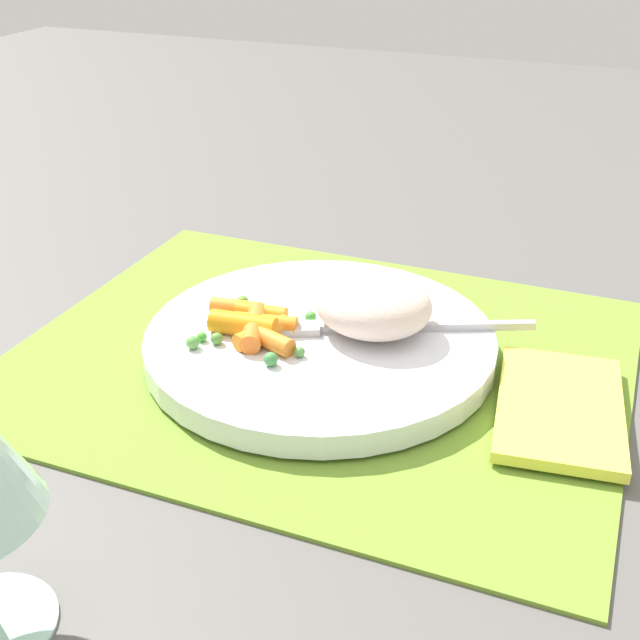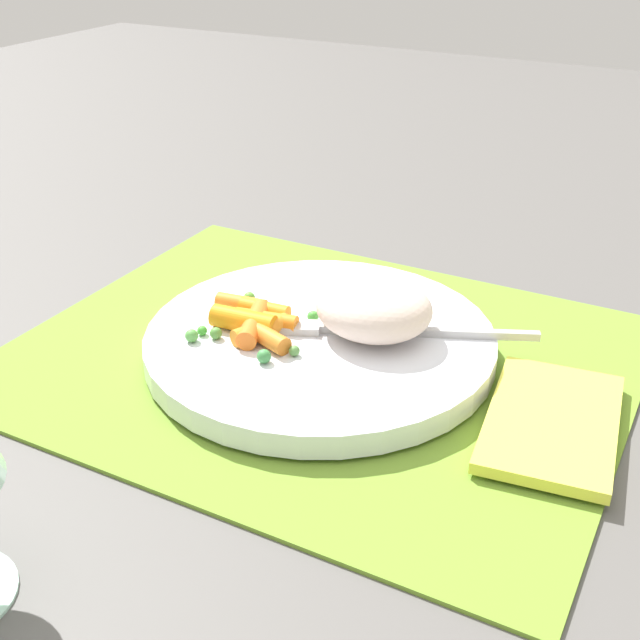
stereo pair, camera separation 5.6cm
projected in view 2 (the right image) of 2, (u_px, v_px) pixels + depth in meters
ground_plane at (320, 359)px, 0.61m from camera, size 2.40×2.40×0.00m
placemat at (320, 356)px, 0.61m from camera, size 0.44×0.36×0.01m
plate at (320, 342)px, 0.61m from camera, size 0.26×0.26×0.02m
rice_mound at (374, 308)px, 0.59m from camera, size 0.09×0.08×0.04m
carrot_portion at (255, 321)px, 0.60m from camera, size 0.08×0.06×0.02m
pea_scatter at (254, 329)px, 0.60m from camera, size 0.08×0.08×0.01m
fork at (368, 330)px, 0.60m from camera, size 0.19×0.09×0.01m
napkin at (552, 422)px, 0.53m from camera, size 0.10×0.14×0.01m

